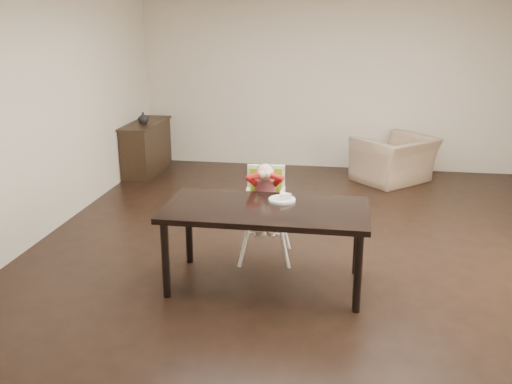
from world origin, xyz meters
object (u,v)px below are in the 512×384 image
dining_table (266,216)px  sideboard (147,147)px  high_chair (266,192)px  armchair (395,152)px

dining_table → sideboard: 4.26m
high_chair → armchair: 3.35m
high_chair → sideboard: high_chair is taller
high_chair → armchair: high_chair is taller
high_chair → sideboard: bearing=122.5°
dining_table → sideboard: sideboard is taller
dining_table → armchair: armchair is taller
armchair → dining_table: bearing=25.1°
sideboard → high_chair: bearing=-51.8°
dining_table → armchair: (1.37, 3.63, -0.22)m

